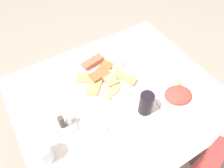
# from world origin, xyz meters

# --- Properties ---
(ground_plane) EXTENTS (6.00, 6.00, 0.00)m
(ground_plane) POSITION_xyz_m (0.00, 0.00, 0.00)
(ground_plane) COLOR gray
(dining_table) EXTENTS (1.02, 0.87, 0.75)m
(dining_table) POSITION_xyz_m (0.00, 0.00, 0.66)
(dining_table) COLOR silver
(dining_table) RESTS_ON ground_plane
(pide_platter) EXTENTS (0.32, 0.32, 0.04)m
(pide_platter) POSITION_xyz_m (0.00, -0.15, 0.76)
(pide_platter) COLOR white
(pide_platter) RESTS_ON dining_table
(salad_plate_greens) EXTENTS (0.23, 0.23, 0.04)m
(salad_plate_greens) POSITION_xyz_m (-0.25, 0.17, 0.76)
(salad_plate_greens) COLOR white
(salad_plate_greens) RESTS_ON dining_table
(soda_can) EXTENTS (0.07, 0.07, 0.12)m
(soda_can) POSITION_xyz_m (-0.06, 0.14, 0.81)
(soda_can) COLOR black
(soda_can) RESTS_ON dining_table
(drinking_glass) EXTENTS (0.07, 0.07, 0.10)m
(drinking_glass) POSITION_xyz_m (0.43, 0.12, 0.80)
(drinking_glass) COLOR silver
(drinking_glass) RESTS_ON dining_table
(paper_napkin) EXTENTS (0.14, 0.14, 0.00)m
(paper_napkin) POSITION_xyz_m (0.22, 0.17, 0.75)
(paper_napkin) COLOR white
(paper_napkin) RESTS_ON dining_table
(fork) EXTENTS (0.18, 0.07, 0.00)m
(fork) POSITION_xyz_m (0.22, 0.16, 0.75)
(fork) COLOR silver
(fork) RESTS_ON paper_napkin
(spoon) EXTENTS (0.16, 0.07, 0.00)m
(spoon) POSITION_xyz_m (0.22, 0.19, 0.75)
(spoon) COLOR silver
(spoon) RESTS_ON paper_napkin
(condiment_caddy) EXTENTS (0.10, 0.10, 0.09)m
(condiment_caddy) POSITION_xyz_m (0.29, 0.02, 0.77)
(condiment_caddy) COLOR #B2B2B7
(condiment_caddy) RESTS_ON dining_table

